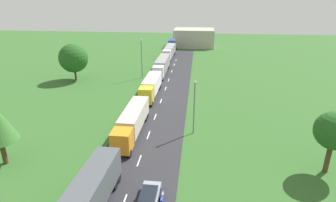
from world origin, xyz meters
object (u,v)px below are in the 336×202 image
Objects in this scene: truck_fourth at (162,65)px; lamppost_second at (194,105)px; truck_third at (151,86)px; truck_fifth at (169,51)px; tree_oak at (334,131)px; tree_birch at (73,58)px; distant_building at (194,38)px; truck_second at (132,121)px; motorcycle_courier at (162,198)px; truck_lead at (87,198)px; car_second at (149,197)px; truck_sixth at (174,41)px; lamppost_third at (142,57)px.

lamppost_second reaches higher than truck_fourth.
truck_fifth is (-0.08, 35.34, -0.01)m from truck_third.
tree_oak is 0.87× the size of tree_birch.
tree_birch is at bearing -119.25° from distant_building.
truck_second is 0.92× the size of truck_fourth.
tree_oak is (17.87, 7.02, 4.63)m from motorcycle_courier.
car_second is (5.05, 2.37, -1.40)m from truck_lead.
truck_sixth is 1.51× the size of lamppost_third.
car_second is 86.36m from distant_building.
lamppost_second is 71.05m from distant_building.
lamppost_third reaches higher than truck_lead.
motorcycle_courier is at bearing 23.76° from truck_lead.
truck_sixth is 84.30m from car_second.
truck_second is at bearing 89.12° from truck_lead.
lamppost_third is (-8.91, 42.25, 4.32)m from car_second.
lamppost_third is at bearing 108.99° from truck_third.
lamppost_second is at bearing 63.11° from truck_lead.
truck_third is 33.15m from tree_oak.
tree_birch reaches higher than truck_sixth.
truck_sixth is 1.90× the size of tree_oak.
car_second is 16.19m from lamppost_second.
tree_birch is (-19.29, 25.11, 3.12)m from truck_second.
truck_fourth is 21.04m from tree_birch.
car_second is 46.15m from tree_birch.
truck_lead is 6.58× the size of motorcycle_courier.
truck_sixth is 7.21× the size of motorcycle_courier.
lamppost_third reaches higher than tree_birch.
truck_third reaches higher than truck_second.
truck_fifth is 18.59m from truck_sixth.
truck_third is at bearing -89.66° from truck_sixth.
truck_sixth is 7.80m from distant_building.
truck_lead is at bearing -65.36° from tree_birch.
distant_building is at bearing 16.25° from truck_sixth.
truck_fourth is 37.29m from truck_sixth.
distant_building is (11.24, 44.05, -1.88)m from lamppost_third.
truck_sixth is (-0.32, 53.93, 0.04)m from truck_third.
truck_lead is 32.58m from truck_third.
tree_birch reaches higher than truck_fifth.
motorcycle_courier is at bearing 17.78° from car_second.
truck_fourth is 1.56× the size of lamppost_third.
truck_sixth is 1.65× the size of tree_birch.
truck_fourth reaches higher than truck_second.
truck_lead is 0.91× the size of truck_sixth.
truck_sixth is at bearing 90.23° from truck_second.
truck_lead is 1.38× the size of lamppost_third.
truck_second is 25.01m from tree_oak.
truck_lead is 44.88m from lamppost_third.
distant_building reaches higher than motorcycle_courier.
truck_second is at bearing -90.13° from truck_third.
tree_oak is (23.88, -22.78, 3.11)m from truck_third.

